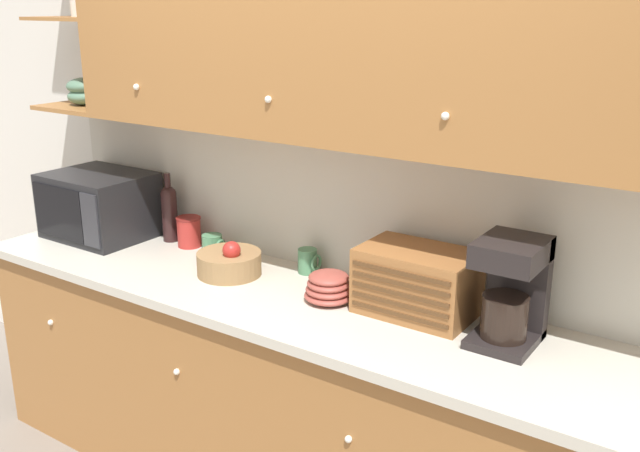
{
  "coord_description": "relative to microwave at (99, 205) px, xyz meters",
  "views": [
    {
      "loc": [
        1.48,
        -2.39,
        2.05
      ],
      "look_at": [
        0.0,
        -0.22,
        1.22
      ],
      "focal_mm": 40.0,
      "sensor_mm": 36.0,
      "label": 1
    }
  ],
  "objects": [
    {
      "name": "wine_bottle",
      "position": [
        0.33,
        0.14,
        -0.01
      ],
      "size": [
        0.08,
        0.08,
        0.33
      ],
      "color": "black",
      "rests_on": "counter_unit"
    },
    {
      "name": "upper_cabinets",
      "position": [
        1.45,
        0.08,
        0.88
      ],
      "size": [
        3.21,
        0.36,
        0.88
      ],
      "color": "#A36B38",
      "rests_on": "backsplash_panel"
    },
    {
      "name": "counter_unit",
      "position": [
        1.28,
        -0.07,
        -0.63
      ],
      "size": [
        3.23,
        0.66,
        0.95
      ],
      "color": "#A36B38",
      "rests_on": "ground_plane"
    },
    {
      "name": "fruit_basket",
      "position": [
        0.86,
        -0.04,
        -0.1
      ],
      "size": [
        0.27,
        0.27,
        0.16
      ],
      "color": "#937047",
      "rests_on": "counter_unit"
    },
    {
      "name": "storage_canister",
      "position": [
        0.47,
        0.13,
        -0.09
      ],
      "size": [
        0.12,
        0.12,
        0.14
      ],
      "color": "#B22D28",
      "rests_on": "counter_unit"
    },
    {
      "name": "bread_box",
      "position": [
        1.69,
        0.06,
        -0.03
      ],
      "size": [
        0.42,
        0.28,
        0.25
      ],
      "color": "#996033",
      "rests_on": "counter_unit"
    },
    {
      "name": "bowl_stack_on_counter",
      "position": [
        1.36,
        -0.03,
        -0.1
      ],
      "size": [
        0.19,
        0.19,
        0.12
      ],
      "color": "#9E473D",
      "rests_on": "counter_unit"
    },
    {
      "name": "mug",
      "position": [
        0.63,
        0.11,
        -0.11
      ],
      "size": [
        0.1,
        0.09,
        0.09
      ],
      "color": "#4C845B",
      "rests_on": "counter_unit"
    },
    {
      "name": "mug_blue_second",
      "position": [
        1.13,
        0.16,
        -0.1
      ],
      "size": [
        0.09,
        0.08,
        0.11
      ],
      "color": "#4C845B",
      "rests_on": "counter_unit"
    },
    {
      "name": "wall_back",
      "position": [
        1.28,
        0.28,
        0.19
      ],
      "size": [
        5.61,
        0.06,
        2.6
      ],
      "color": "white",
      "rests_on": "ground_plane"
    },
    {
      "name": "coffee_maker",
      "position": [
        2.05,
        0.03,
        0.03
      ],
      "size": [
        0.21,
        0.25,
        0.37
      ],
      "color": "black",
      "rests_on": "counter_unit"
    },
    {
      "name": "backsplash_panel",
      "position": [
        1.28,
        0.24,
        0.15
      ],
      "size": [
        3.21,
        0.01,
        0.6
      ],
      "color": "beige",
      "rests_on": "counter_unit"
    },
    {
      "name": "microwave",
      "position": [
        0.0,
        0.0,
        0.0
      ],
      "size": [
        0.49,
        0.39,
        0.31
      ],
      "color": "black",
      "rests_on": "counter_unit"
    }
  ]
}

